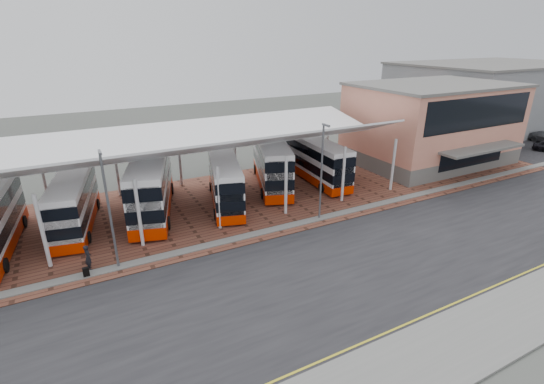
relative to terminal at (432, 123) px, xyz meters
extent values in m
plane|color=#424540|center=(-23.00, -13.92, -4.66)|extent=(140.00, 140.00, 0.00)
cube|color=black|center=(-23.00, -14.92, -4.65)|extent=(120.00, 14.00, 0.02)
cube|color=brown|center=(-21.00, -0.92, -4.63)|extent=(72.00, 16.00, 0.06)
cube|color=slate|center=(-23.00, -22.92, -4.59)|extent=(120.00, 4.00, 0.14)
cube|color=slate|center=(-23.00, -7.72, -4.59)|extent=(120.00, 0.80, 0.14)
cube|color=gold|center=(-23.00, -20.92, -4.63)|extent=(120.00, 0.12, 0.01)
cube|color=gold|center=(-23.00, -20.62, -4.63)|extent=(120.00, 0.12, 0.01)
cylinder|color=silver|center=(-41.00, -5.42, -2.06)|extent=(0.26, 0.26, 5.20)
cylinder|color=silver|center=(-41.00, 5.58, -2.36)|extent=(0.26, 0.26, 4.60)
cylinder|color=silver|center=(-35.00, -5.42, -2.06)|extent=(0.26, 0.26, 5.20)
cylinder|color=silver|center=(-35.00, 5.58, -2.36)|extent=(0.26, 0.26, 4.60)
cylinder|color=silver|center=(-29.00, -5.42, -2.06)|extent=(0.26, 0.26, 5.20)
cylinder|color=silver|center=(-29.00, 5.58, -2.36)|extent=(0.26, 0.26, 4.60)
cylinder|color=silver|center=(-23.00, -5.42, -2.06)|extent=(0.26, 0.26, 5.20)
cylinder|color=silver|center=(-23.00, 5.58, -2.36)|extent=(0.26, 0.26, 4.60)
cylinder|color=silver|center=(-17.00, -5.42, -2.06)|extent=(0.26, 0.26, 5.20)
cylinder|color=silver|center=(-17.00, 5.58, -2.36)|extent=(0.26, 0.26, 4.60)
cylinder|color=silver|center=(-11.00, -5.42, -2.06)|extent=(0.26, 0.26, 5.20)
cylinder|color=silver|center=(-11.00, 5.58, -2.36)|extent=(0.26, 0.26, 4.60)
cube|color=silver|center=(-29.00, -3.22, 1.44)|extent=(37.00, 4.95, 1.95)
cube|color=silver|center=(-29.00, 2.38, 1.24)|extent=(37.00, 7.12, 1.43)
cube|color=#5E5C58|center=(0.00, 0.08, -3.76)|extent=(18.00, 12.00, 1.80)
cube|color=tan|center=(0.00, 0.08, 0.74)|extent=(18.00, 12.00, 7.20)
cube|color=black|center=(0.00, -5.82, 2.14)|extent=(16.00, 0.25, 3.40)
cube|color=black|center=(0.00, -5.82, -2.56)|extent=(10.00, 0.25, 2.20)
cube|color=#5E5C58|center=(0.00, -6.92, -1.46)|extent=(11.00, 2.40, 0.25)
cube|color=#5E5C58|center=(0.00, 0.08, 4.44)|extent=(18.40, 12.40, 0.30)
cube|color=slate|center=(25.00, 10.08, 0.34)|extent=(30.00, 20.00, 10.00)
cube|color=#5E5C58|center=(25.00, 10.08, 5.44)|extent=(30.50, 20.50, 0.30)
cylinder|color=#55565D|center=(-37.00, -7.62, -0.66)|extent=(0.16, 0.16, 8.00)
cube|color=#55565D|center=(-37.00, -7.92, 3.34)|extent=(0.15, 0.90, 0.15)
cylinder|color=#55565D|center=(-21.00, -7.62, -0.66)|extent=(0.16, 0.16, 8.00)
cube|color=#55565D|center=(-21.00, -7.92, 3.34)|extent=(0.15, 0.90, 0.15)
cylinder|color=black|center=(-43.53, -4.88, -4.11)|extent=(0.38, 1.00, 0.98)
cylinder|color=black|center=(-42.78, 1.98, -4.11)|extent=(0.38, 1.00, 0.98)
cube|color=white|center=(-38.96, 0.18, -2.40)|extent=(4.14, 10.31, 3.93)
cube|color=#BF2000|center=(-38.96, 0.18, -4.00)|extent=(4.18, 10.35, 0.82)
cube|color=black|center=(-38.96, 0.18, -2.82)|extent=(4.18, 10.35, 0.87)
cube|color=black|center=(-38.96, 0.18, -1.35)|extent=(4.18, 10.35, 0.87)
cube|color=black|center=(-39.90, -4.71, -2.50)|extent=(2.04, 0.48, 3.29)
cylinder|color=black|center=(-40.69, -2.76, -4.14)|extent=(0.42, 0.95, 0.91)
cylinder|color=black|center=(-38.45, -3.19, -4.14)|extent=(0.42, 0.95, 0.91)
cylinder|color=black|center=(-39.48, 3.56, -4.14)|extent=(0.42, 0.95, 0.91)
cylinder|color=black|center=(-37.24, 3.13, -4.14)|extent=(0.42, 0.95, 0.91)
cube|color=white|center=(-32.91, 0.32, -2.01)|extent=(5.97, 12.15, 4.64)
cube|color=#BF2000|center=(-32.91, 0.32, -3.90)|extent=(6.02, 12.21, 0.97)
cube|color=black|center=(-32.91, 0.32, -2.49)|extent=(6.02, 12.21, 1.03)
cube|color=black|center=(-32.91, 0.32, -0.77)|extent=(6.02, 12.21, 1.03)
cube|color=black|center=(-34.59, -5.32, -2.12)|extent=(2.36, 0.80, 3.89)
cylinder|color=black|center=(-35.29, -2.94, -4.06)|extent=(0.60, 1.12, 1.08)
cylinder|color=black|center=(-32.70, -3.71, -4.06)|extent=(0.60, 1.12, 1.08)
cylinder|color=black|center=(-33.13, 4.34, -4.06)|extent=(0.60, 1.12, 1.08)
cylinder|color=black|center=(-30.54, 3.58, -4.06)|extent=(0.60, 1.12, 1.08)
cube|color=white|center=(-26.74, -0.93, -2.40)|extent=(5.02, 10.33, 3.95)
cube|color=#BF2000|center=(-26.74, -0.93, -4.00)|extent=(5.07, 10.38, 0.83)
cube|color=black|center=(-26.74, -0.93, -2.81)|extent=(5.07, 10.38, 0.87)
cube|color=black|center=(-26.74, -0.93, -1.34)|extent=(5.07, 10.38, 0.87)
cube|color=black|center=(-28.14, -5.73, -2.49)|extent=(2.01, 0.67, 3.30)
cylinder|color=black|center=(-28.74, -3.71, -4.14)|extent=(0.50, 0.95, 0.92)
cylinder|color=black|center=(-26.54, -4.35, -4.14)|extent=(0.50, 0.95, 0.92)
cylinder|color=black|center=(-26.94, 2.49, -4.14)|extent=(0.50, 0.95, 0.92)
cylinder|color=black|center=(-24.74, 1.85, -4.14)|extent=(0.50, 0.95, 0.92)
cube|color=white|center=(-20.82, 1.36, -2.11)|extent=(6.40, 11.62, 4.47)
cube|color=#BF2000|center=(-20.82, 1.36, -3.92)|extent=(6.45, 11.68, 0.94)
cube|color=black|center=(-20.82, 1.36, -2.57)|extent=(6.45, 11.68, 0.99)
cube|color=black|center=(-20.82, 1.36, -0.91)|extent=(6.45, 11.68, 0.99)
cube|color=black|center=(-22.78, -3.95, -2.21)|extent=(2.23, 0.91, 3.74)
cylinder|color=black|center=(-23.30, -1.62, -4.08)|extent=(0.63, 1.08, 1.04)
cylinder|color=black|center=(-20.86, -2.52, -4.08)|extent=(0.63, 1.08, 1.04)
cylinder|color=black|center=(-20.77, 5.24, -4.08)|extent=(0.63, 1.08, 1.04)
cylinder|color=black|center=(-18.33, 4.34, -4.08)|extent=(0.63, 1.08, 1.04)
cube|color=white|center=(-16.05, 0.36, -2.32)|extent=(3.17, 10.59, 4.08)
cube|color=#BF2000|center=(-16.05, 0.36, -3.98)|extent=(3.21, 10.63, 0.85)
cube|color=black|center=(-16.05, 0.36, -2.75)|extent=(3.21, 10.63, 0.90)
cube|color=black|center=(-16.05, 0.36, -1.23)|extent=(3.21, 10.63, 0.90)
cube|color=black|center=(-16.45, -4.80, -2.42)|extent=(2.14, 0.26, 3.42)
cylinder|color=black|center=(-17.49, -2.88, -4.12)|extent=(0.34, 0.97, 0.95)
cylinder|color=black|center=(-15.13, -3.06, -4.12)|extent=(0.34, 0.97, 0.95)
cylinder|color=black|center=(-16.97, 3.78, -4.12)|extent=(0.34, 0.97, 0.95)
cylinder|color=black|center=(-14.61, 3.60, -4.12)|extent=(0.34, 0.97, 0.95)
imported|color=black|center=(-38.69, -7.08, -3.71)|extent=(0.57, 0.73, 1.78)
cube|color=black|center=(-38.95, -7.92, -4.27)|extent=(0.38, 0.27, 0.66)
camera|label=1|loc=(-38.45, -32.21, 9.68)|focal=26.00mm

